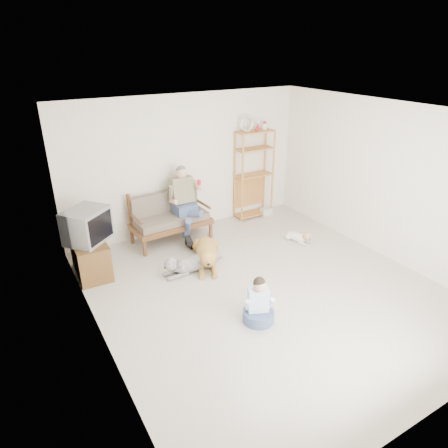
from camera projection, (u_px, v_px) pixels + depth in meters
floor at (266, 289)px, 6.27m from camera, size 5.50×5.50×0.00m
ceiling at (275, 114)px, 5.15m from camera, size 5.50×5.50×0.00m
wall_back at (187, 164)px, 7.87m from camera, size 5.00×0.00×5.00m
wall_left at (93, 253)px, 4.56m from camera, size 0.00×5.50×5.50m
wall_right at (387, 182)px, 6.86m from camera, size 0.00×5.50×5.50m
loveseat at (170, 216)px, 7.69m from camera, size 1.53×0.77×0.95m
man at (186, 209)px, 7.56m from camera, size 0.55×0.79×1.27m
etagere at (254, 174)px, 8.55m from camera, size 0.84×0.37×2.20m
book_stack at (266, 211)px, 8.98m from camera, size 0.23×0.17×0.15m
tv_stand at (90, 258)px, 6.59m from camera, size 0.53×0.92×0.60m
crt_tv at (87, 225)px, 6.37m from camera, size 0.85×0.83×0.55m
wall_outlet at (131, 226)px, 7.71m from camera, size 0.12×0.02×0.08m
golden_retriever at (207, 253)px, 6.97m from camera, size 0.76×1.39×0.45m
shaggy_dog at (190, 264)px, 6.71m from camera, size 1.21×0.33×0.36m
terrier at (299, 237)px, 7.73m from camera, size 0.31×0.64×0.25m
child at (258, 305)px, 5.47m from camera, size 0.44×0.44×0.70m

